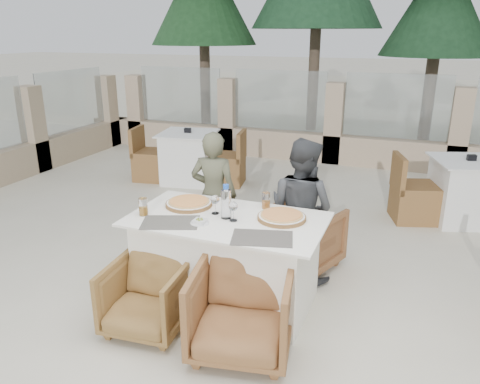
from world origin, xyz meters
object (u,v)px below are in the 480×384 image
(beer_glass_left, at_px, (143,207))
(armchair_far_right, at_px, (301,238))
(beer_glass_right, at_px, (266,201))
(pizza_right, at_px, (282,216))
(armchair_far_left, at_px, (212,233))
(dining_table, at_px, (227,260))
(diner_left, at_px, (214,195))
(wine_glass_centre, at_px, (215,203))
(pizza_left, at_px, (189,203))
(diner_right, at_px, (301,210))
(bg_table_b, at_px, (466,191))
(bg_table_a, at_px, (189,157))
(armchair_near_left, at_px, (147,297))
(olive_dish, at_px, (200,221))
(wine_glass_near, at_px, (233,210))
(armchair_near_right, at_px, (242,310))
(water_bottle, at_px, (226,202))

(beer_glass_left, bearing_deg, armchair_far_right, 42.87)
(beer_glass_right, bearing_deg, beer_glass_left, -150.28)
(pizza_right, relative_size, armchair_far_left, 0.60)
(dining_table, distance_m, diner_left, 0.96)
(wine_glass_centre, xyz_separation_m, beer_glass_left, (-0.54, -0.24, -0.02))
(pizza_left, height_order, armchair_far_left, pizza_left)
(diner_right, bearing_deg, bg_table_b, -106.75)
(armchair_far_left, height_order, bg_table_a, bg_table_a)
(armchair_near_left, bearing_deg, armchair_far_left, 85.62)
(beer_glass_left, xyz_separation_m, armchair_near_left, (0.25, -0.41, -0.57))
(olive_dish, xyz_separation_m, diner_left, (-0.32, 0.98, -0.14))
(wine_glass_near, height_order, diner_right, diner_right)
(pizza_right, height_order, armchair_far_right, pizza_right)
(pizza_right, relative_size, armchair_near_right, 0.55)
(beer_glass_left, xyz_separation_m, beer_glass_right, (0.90, 0.51, -0.00))
(armchair_far_left, height_order, diner_left, diner_left)
(armchair_far_left, relative_size, bg_table_a, 0.40)
(bg_table_a, bearing_deg, pizza_left, -72.34)
(bg_table_a, bearing_deg, pizza_right, -60.46)
(beer_glass_left, relative_size, diner_right, 0.11)
(armchair_far_right, relative_size, diner_right, 0.51)
(pizza_right, height_order, olive_dish, pizza_right)
(armchair_far_right, relative_size, armchair_near_left, 1.12)
(diner_left, relative_size, bg_table_a, 0.79)
(wine_glass_centre, bearing_deg, beer_glass_right, 37.36)
(wine_glass_centre, xyz_separation_m, olive_dish, (-0.03, -0.24, -0.07))
(diner_right, bearing_deg, beer_glass_right, 75.08)
(beer_glass_left, relative_size, armchair_far_left, 0.22)
(pizza_left, distance_m, armchair_near_left, 0.91)
(armchair_near_left, height_order, bg_table_a, bg_table_a)
(pizza_right, bearing_deg, beer_glass_right, 135.66)
(diner_left, distance_m, bg_table_b, 3.15)
(diner_left, bearing_deg, dining_table, 113.99)
(beer_glass_right, relative_size, bg_table_a, 0.09)
(beer_glass_left, xyz_separation_m, diner_right, (1.13, 0.85, -0.17))
(diner_right, bearing_deg, wine_glass_near, 80.79)
(wine_glass_centre, bearing_deg, bg_table_a, 121.12)
(pizza_right, relative_size, wine_glass_centre, 2.15)
(water_bottle, xyz_separation_m, armchair_far_right, (0.44, 0.84, -0.60))
(water_bottle, xyz_separation_m, bg_table_b, (2.01, 2.72, -0.53))
(wine_glass_centre, relative_size, wine_glass_near, 1.00)
(pizza_right, bearing_deg, diner_left, 143.89)
(beer_glass_left, distance_m, armchair_far_left, 1.02)
(diner_left, bearing_deg, armchair_far_left, 98.08)
(olive_dish, bearing_deg, beer_glass_right, 53.02)
(pizza_right, height_order, diner_right, diner_right)
(diner_right, bearing_deg, olive_dish, 73.90)
(armchair_far_right, height_order, diner_right, diner_right)
(wine_glass_near, distance_m, armchair_near_left, 0.95)
(pizza_left, relative_size, wine_glass_centre, 2.22)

